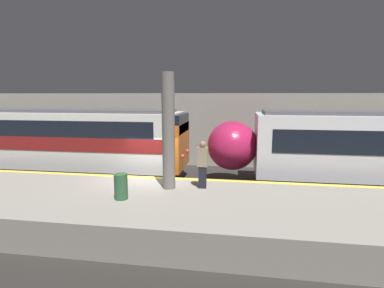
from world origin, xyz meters
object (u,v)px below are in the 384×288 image
person_waiting (203,163)px  trash_bin (121,187)px  train_boxy (20,142)px  support_pillar_near (168,132)px

person_waiting → trash_bin: (-2.51, -1.60, -0.51)m
train_boxy → support_pillar_near: bearing=-23.6°
support_pillar_near → person_waiting: (1.22, 0.20, -1.17)m
support_pillar_near → person_waiting: support_pillar_near is taller
support_pillar_near → train_boxy: size_ratio=0.23×
person_waiting → trash_bin: bearing=-147.4°
trash_bin → support_pillar_near: bearing=47.3°
train_boxy → person_waiting: size_ratio=10.48×
train_boxy → person_waiting: (10.52, -3.87, 0.05)m
train_boxy → trash_bin: 9.72m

